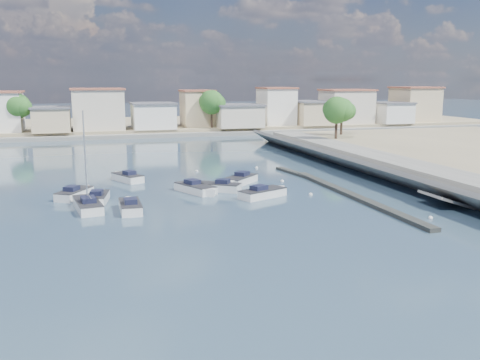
# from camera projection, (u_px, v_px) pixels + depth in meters

# --- Properties ---
(ground) EXTENTS (400.00, 400.00, 0.00)m
(ground) POSITION_uv_depth(u_px,v_px,m) (213.00, 158.00, 79.01)
(ground) COLOR #294153
(ground) RESTS_ON ground
(seawall_walkway) EXTENTS (5.00, 90.00, 1.80)m
(seawall_walkway) POSITION_uv_depth(u_px,v_px,m) (434.00, 177.00, 58.54)
(seawall_walkway) COLOR slate
(seawall_walkway) RESTS_ON ground
(breakwater) EXTENTS (2.00, 31.02, 0.35)m
(breakwater) POSITION_uv_depth(u_px,v_px,m) (339.00, 190.00, 55.15)
(breakwater) COLOR black
(breakwater) RESTS_ON ground
(far_shore_land) EXTENTS (160.00, 40.00, 1.40)m
(far_shore_land) POSITION_uv_depth(u_px,v_px,m) (162.00, 125.00, 127.90)
(far_shore_land) COLOR gray
(far_shore_land) RESTS_ON ground
(far_shore_quay) EXTENTS (160.00, 2.50, 0.80)m
(far_shore_quay) POSITION_uv_depth(u_px,v_px,m) (177.00, 135.00, 108.16)
(far_shore_quay) COLOR slate
(far_shore_quay) RESTS_ON ground
(far_town) EXTENTS (113.01, 12.80, 8.35)m
(far_town) POSITION_uv_depth(u_px,v_px,m) (221.00, 110.00, 115.88)
(far_town) COLOR beige
(far_town) RESTS_ON far_shore_land
(shore_trees) EXTENTS (74.56, 38.32, 7.92)m
(shore_trees) POSITION_uv_depth(u_px,v_px,m) (220.00, 106.00, 106.68)
(shore_trees) COLOR #38281E
(shore_trees) RESTS_ON ground
(motorboat_a) EXTENTS (1.81, 5.02, 1.48)m
(motorboat_a) POSITION_uv_depth(u_px,v_px,m) (130.00, 207.00, 47.17)
(motorboat_a) COLOR silver
(motorboat_a) RESTS_ON ground
(motorboat_b) EXTENTS (2.47, 4.86, 1.48)m
(motorboat_b) POSITION_uv_depth(u_px,v_px,m) (98.00, 198.00, 50.59)
(motorboat_b) COLOR silver
(motorboat_b) RESTS_ON ground
(motorboat_c) EXTENTS (4.67, 3.92, 1.48)m
(motorboat_c) POSITION_uv_depth(u_px,v_px,m) (217.00, 187.00, 55.68)
(motorboat_c) COLOR silver
(motorboat_c) RESTS_ON ground
(motorboat_d) EXTENTS (4.88, 4.91, 1.48)m
(motorboat_d) POSITION_uv_depth(u_px,v_px,m) (239.00, 181.00, 59.35)
(motorboat_d) COLOR silver
(motorboat_d) RESTS_ON ground
(motorboat_e) EXTENTS (3.82, 4.77, 1.48)m
(motorboat_e) POSITION_uv_depth(u_px,v_px,m) (76.00, 194.00, 52.57)
(motorboat_e) COLOR silver
(motorboat_e) RESTS_ON ground
(motorboat_f) EXTENTS (3.51, 4.84, 1.48)m
(motorboat_f) POSITION_uv_depth(u_px,v_px,m) (126.00, 178.00, 61.16)
(motorboat_f) COLOR silver
(motorboat_f) RESTS_ON ground
(motorboat_g) EXTENTS (3.81, 5.47, 1.48)m
(motorboat_g) POSITION_uv_depth(u_px,v_px,m) (197.00, 189.00, 54.72)
(motorboat_g) COLOR silver
(motorboat_g) RESTS_ON ground
(motorboat_h) EXTENTS (5.40, 3.76, 1.48)m
(motorboat_h) POSITION_uv_depth(u_px,v_px,m) (264.00, 193.00, 52.77)
(motorboat_h) COLOR silver
(motorboat_h) RESTS_ON ground
(sailboat) EXTENTS (2.70, 6.46, 9.00)m
(sailboat) POSITION_uv_depth(u_px,v_px,m) (87.00, 204.00, 47.86)
(sailboat) COLOR silver
(sailboat) RESTS_ON ground
(mooring_buoys) EXTENTS (14.33, 28.98, 0.40)m
(mooring_buoys) POSITION_uv_depth(u_px,v_px,m) (299.00, 188.00, 56.84)
(mooring_buoys) COLOR silver
(mooring_buoys) RESTS_ON ground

